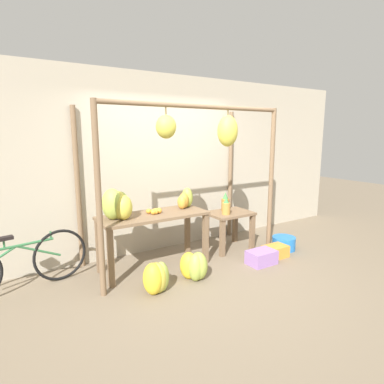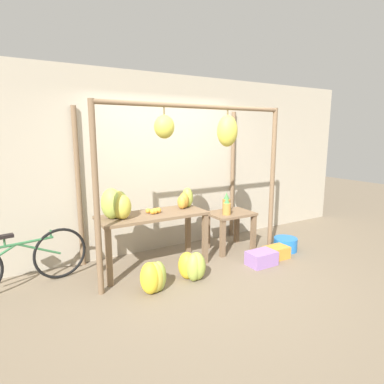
{
  "view_description": "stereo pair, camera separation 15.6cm",
  "coord_description": "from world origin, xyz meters",
  "px_view_note": "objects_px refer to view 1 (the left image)",
  "views": [
    {
      "loc": [
        -2.32,
        -3.19,
        1.89
      ],
      "look_at": [
        0.14,
        0.75,
        1.03
      ],
      "focal_mm": 30.0,
      "sensor_mm": 36.0,
      "label": 1
    },
    {
      "loc": [
        -2.19,
        -3.27,
        1.89
      ],
      "look_at": [
        0.14,
        0.75,
        1.03
      ],
      "focal_mm": 30.0,
      "sensor_mm": 36.0,
      "label": 2
    }
  ],
  "objects_px": {
    "banana_pile_ground_left": "(156,277)",
    "banana_pile_ground_right": "(194,266)",
    "pineapple_cluster": "(226,205)",
    "fruit_crate_white": "(261,257)",
    "fruit_crate_purple": "(275,251)",
    "papaya_pile": "(185,199)",
    "blue_bucket": "(284,243)",
    "orange_pile": "(155,211)",
    "parked_bicycle": "(18,264)",
    "banana_pile_on_table": "(118,206)"
  },
  "relations": [
    {
      "from": "papaya_pile",
      "to": "fruit_crate_white",
      "type": "bearing_deg",
      "value": -44.79
    },
    {
      "from": "banana_pile_ground_left",
      "to": "papaya_pile",
      "type": "height_order",
      "value": "papaya_pile"
    },
    {
      "from": "pineapple_cluster",
      "to": "banana_pile_ground_left",
      "type": "relative_size",
      "value": 0.72
    },
    {
      "from": "banana_pile_ground_left",
      "to": "blue_bucket",
      "type": "distance_m",
      "value": 2.42
    },
    {
      "from": "banana_pile_ground_left",
      "to": "banana_pile_on_table",
      "type": "bearing_deg",
      "value": 107.68
    },
    {
      "from": "orange_pile",
      "to": "banana_pile_on_table",
      "type": "bearing_deg",
      "value": -179.73
    },
    {
      "from": "orange_pile",
      "to": "fruit_crate_purple",
      "type": "relative_size",
      "value": 0.55
    },
    {
      "from": "banana_pile_ground_left",
      "to": "papaya_pile",
      "type": "bearing_deg",
      "value": 41.53
    },
    {
      "from": "pineapple_cluster",
      "to": "fruit_crate_white",
      "type": "relative_size",
      "value": 0.79
    },
    {
      "from": "orange_pile",
      "to": "parked_bicycle",
      "type": "distance_m",
      "value": 1.78
    },
    {
      "from": "banana_pile_on_table",
      "to": "banana_pile_ground_left",
      "type": "height_order",
      "value": "banana_pile_on_table"
    },
    {
      "from": "fruit_crate_purple",
      "to": "pineapple_cluster",
      "type": "bearing_deg",
      "value": 122.16
    },
    {
      "from": "banana_pile_on_table",
      "to": "banana_pile_ground_left",
      "type": "bearing_deg",
      "value": -72.32
    },
    {
      "from": "pineapple_cluster",
      "to": "parked_bicycle",
      "type": "height_order",
      "value": "pineapple_cluster"
    },
    {
      "from": "banana_pile_ground_left",
      "to": "blue_bucket",
      "type": "bearing_deg",
      "value": 4.52
    },
    {
      "from": "fruit_crate_white",
      "to": "fruit_crate_purple",
      "type": "xyz_separation_m",
      "value": [
        0.37,
        0.08,
        -0.01
      ]
    },
    {
      "from": "pineapple_cluster",
      "to": "fruit_crate_white",
      "type": "distance_m",
      "value": 1.01
    },
    {
      "from": "orange_pile",
      "to": "fruit_crate_purple",
      "type": "distance_m",
      "value": 1.98
    },
    {
      "from": "banana_pile_ground_left",
      "to": "blue_bucket",
      "type": "xyz_separation_m",
      "value": [
        2.41,
        0.19,
        -0.08
      ]
    },
    {
      "from": "orange_pile",
      "to": "banana_pile_ground_left",
      "type": "xyz_separation_m",
      "value": [
        -0.31,
        -0.66,
        -0.64
      ]
    },
    {
      "from": "pineapple_cluster",
      "to": "blue_bucket",
      "type": "relative_size",
      "value": 0.87
    },
    {
      "from": "banana_pile_on_table",
      "to": "fruit_crate_white",
      "type": "bearing_deg",
      "value": -20.97
    },
    {
      "from": "orange_pile",
      "to": "papaya_pile",
      "type": "height_order",
      "value": "papaya_pile"
    },
    {
      "from": "banana_pile_ground_left",
      "to": "fruit_crate_purple",
      "type": "xyz_separation_m",
      "value": [
        2.04,
        0.02,
        -0.09
      ]
    },
    {
      "from": "banana_pile_ground_left",
      "to": "banana_pile_ground_right",
      "type": "bearing_deg",
      "value": 3.62
    },
    {
      "from": "fruit_crate_purple",
      "to": "banana_pile_on_table",
      "type": "bearing_deg",
      "value": 164.09
    },
    {
      "from": "orange_pile",
      "to": "parked_bicycle",
      "type": "bearing_deg",
      "value": 173.04
    },
    {
      "from": "pineapple_cluster",
      "to": "banana_pile_ground_left",
      "type": "height_order",
      "value": "pineapple_cluster"
    },
    {
      "from": "papaya_pile",
      "to": "blue_bucket",
      "type": "bearing_deg",
      "value": -19.87
    },
    {
      "from": "pineapple_cluster",
      "to": "papaya_pile",
      "type": "relative_size",
      "value": 1.01
    },
    {
      "from": "pineapple_cluster",
      "to": "parked_bicycle",
      "type": "distance_m",
      "value": 3.02
    },
    {
      "from": "fruit_crate_purple",
      "to": "orange_pile",
      "type": "bearing_deg",
      "value": 159.57
    },
    {
      "from": "banana_pile_on_table",
      "to": "pineapple_cluster",
      "type": "xyz_separation_m",
      "value": [
        1.81,
        0.06,
        -0.22
      ]
    },
    {
      "from": "blue_bucket",
      "to": "banana_pile_on_table",
      "type": "bearing_deg",
      "value": 169.79
    },
    {
      "from": "fruit_crate_white",
      "to": "papaya_pile",
      "type": "bearing_deg",
      "value": 135.21
    },
    {
      "from": "fruit_crate_white",
      "to": "parked_bicycle",
      "type": "height_order",
      "value": "parked_bicycle"
    },
    {
      "from": "fruit_crate_white",
      "to": "parked_bicycle",
      "type": "relative_size",
      "value": 0.25
    },
    {
      "from": "banana_pile_ground_left",
      "to": "blue_bucket",
      "type": "relative_size",
      "value": 1.22
    },
    {
      "from": "parked_bicycle",
      "to": "papaya_pile",
      "type": "xyz_separation_m",
      "value": [
        2.25,
        -0.12,
        0.56
      ]
    },
    {
      "from": "banana_pile_ground_left",
      "to": "fruit_crate_purple",
      "type": "bearing_deg",
      "value": 0.59
    },
    {
      "from": "parked_bicycle",
      "to": "orange_pile",
      "type": "bearing_deg",
      "value": -6.96
    },
    {
      "from": "banana_pile_ground_right",
      "to": "blue_bucket",
      "type": "relative_size",
      "value": 1.08
    },
    {
      "from": "pineapple_cluster",
      "to": "orange_pile",
      "type": "bearing_deg",
      "value": -177.53
    },
    {
      "from": "orange_pile",
      "to": "pineapple_cluster",
      "type": "relative_size",
      "value": 0.62
    },
    {
      "from": "papaya_pile",
      "to": "banana_pile_ground_left",
      "type": "bearing_deg",
      "value": -138.47
    },
    {
      "from": "orange_pile",
      "to": "blue_bucket",
      "type": "distance_m",
      "value": 2.27
    },
    {
      "from": "papaya_pile",
      "to": "banana_pile_ground_right",
      "type": "bearing_deg",
      "value": -111.92
    },
    {
      "from": "pineapple_cluster",
      "to": "fruit_crate_purple",
      "type": "bearing_deg",
      "value": -57.84
    },
    {
      "from": "banana_pile_ground_left",
      "to": "parked_bicycle",
      "type": "height_order",
      "value": "parked_bicycle"
    },
    {
      "from": "banana_pile_on_table",
      "to": "parked_bicycle",
      "type": "relative_size",
      "value": 0.26
    }
  ]
}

